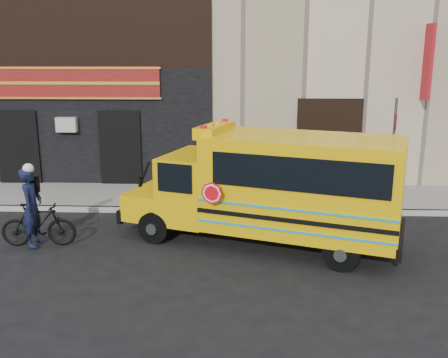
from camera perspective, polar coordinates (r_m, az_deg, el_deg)
ground at (r=12.49m, az=-2.79°, el=-7.55°), size 120.00×120.00×0.00m
curb at (r=14.91m, az=-1.96°, el=-3.60°), size 40.00×0.20×0.15m
sidewalk at (r=16.34m, az=-1.59°, el=-2.00°), size 40.00×3.00×0.15m
building at (r=22.10m, az=-0.74°, el=18.05°), size 20.00×10.70×12.00m
school_bus at (r=12.12m, az=5.89°, el=-0.77°), size 7.22×4.25×2.92m
sign_pole at (r=14.84m, az=18.68°, el=2.79°), size 0.08×0.30×3.44m
bicycle at (r=13.07m, az=-20.46°, el=-4.92°), size 1.85×0.65×1.09m
cyclist at (r=12.93m, az=-21.08°, el=-3.22°), size 0.49×0.72×1.94m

